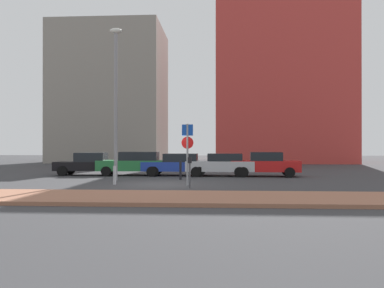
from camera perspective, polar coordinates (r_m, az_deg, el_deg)
The scene contains 14 objects.
ground_plane at distance 20.56m, azimuth -4.37°, elevation -5.74°, with size 120.00×120.00×0.00m, color #38383A.
sidewalk_brick at distance 14.99m, azimuth -7.42°, elevation -7.53°, with size 40.00×3.64×0.14m, color #9E664C.
parked_car_black at distance 27.78m, azimuth -14.41°, elevation -2.72°, with size 4.34×2.24×1.50m.
parked_car_green at distance 26.93m, azimuth -8.15°, elevation -2.68°, with size 4.59×2.17×1.56m.
parked_car_blue at distance 26.39m, azimuth -2.00°, elevation -2.88°, with size 4.52×2.06×1.45m.
parked_car_silver at distance 26.10m, azimuth 4.15°, elevation -2.87°, with size 4.41×2.13×1.46m.
parked_car_red at distance 26.13m, azimuth 10.20°, elevation -2.82°, with size 4.62×2.08×1.56m.
parking_sign_post at distance 19.84m, azimuth -0.65°, elevation -0.38°, with size 0.60×0.11×3.05m.
parking_meter at distance 18.61m, azimuth -0.32°, elevation -3.44°, with size 0.18×0.14×1.44m.
street_lamp at distance 23.28m, azimuth -10.76°, elevation 7.15°, with size 0.70×0.36×8.62m.
traffic_bollard_near at distance 20.79m, azimuth -10.92°, elevation -4.36°, with size 0.16×0.16×0.95m, color #B7B7BC.
traffic_bollard_mid at distance 23.35m, azimuth -1.65°, elevation -3.74°, with size 0.14×0.14×1.08m, color black.
building_colorful_midrise at distance 50.90m, azimuth 12.18°, elevation 10.81°, with size 15.24×12.87×23.41m, color #BF3833.
building_under_construction at distance 50.31m, azimuth -11.34°, elevation 6.74°, with size 12.60×10.45×16.14m, color gray.
Camera 1 is at (2.85, -20.26, 1.98)m, focal length 37.61 mm.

